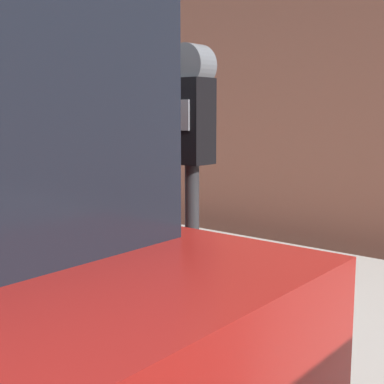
{
  "coord_description": "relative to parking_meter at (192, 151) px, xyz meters",
  "views": [
    {
      "loc": [
        1.92,
        -0.83,
        1.37
      ],
      "look_at": [
        0.45,
        0.95,
        1.03
      ],
      "focal_mm": 50.0,
      "sensor_mm": 36.0,
      "label": 1
    }
  ],
  "objects": [
    {
      "name": "sidewalk",
      "position": [
        -0.45,
        1.25,
        -1.14
      ],
      "size": [
        24.0,
        2.8,
        0.13
      ],
      "color": "#BCB7AD",
      "rests_on": "ground_plane"
    },
    {
      "name": "parking_meter",
      "position": [
        0.0,
        0.0,
        0.0
      ],
      "size": [
        0.18,
        0.14,
        1.53
      ],
      "color": "#2D2D30",
      "rests_on": "sidewalk"
    }
  ]
}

